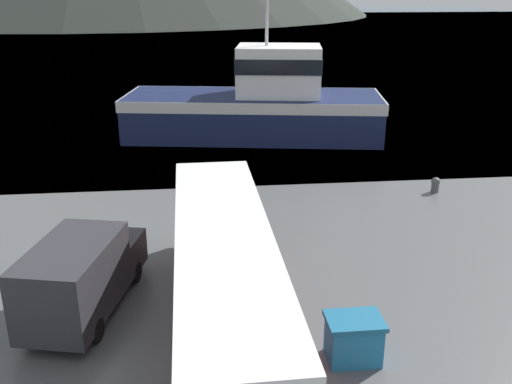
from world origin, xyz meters
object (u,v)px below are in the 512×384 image
Objects in this scene: storage_bin at (354,339)px; delivery_van at (82,274)px; fishing_boat at (258,104)px; tour_bus at (224,277)px; small_boat at (249,93)px.

delivery_van is at bearing 157.08° from storage_bin.
fishing_boat is (7.65, 20.73, 0.88)m from delivery_van.
tour_bus is 0.74× the size of fishing_boat.
delivery_van is 0.34× the size of fishing_boat.
tour_bus reaches higher than storage_bin.
small_boat is at bearing 88.68° from storage_bin.
small_boat is (4.19, 36.24, -1.47)m from tour_bus.
small_boat is (0.87, 37.76, -0.27)m from storage_bin.
delivery_van reaches higher than storage_bin.
fishing_boat reaches higher than storage_bin.
fishing_boat reaches higher than delivery_van.
tour_bus is 1.67× the size of small_boat.
small_boat is at bearing 82.40° from tour_bus.
small_boat is (8.38, 34.58, -0.93)m from delivery_van.
delivery_van is at bearing 169.14° from fishing_boat.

